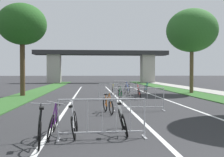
% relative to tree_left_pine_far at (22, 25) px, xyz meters
% --- Properties ---
extents(grass_verge_left, '(2.29, 51.05, 0.05)m').
position_rel_tree_left_pine_far_xyz_m(grass_verge_left, '(0.22, 4.13, -5.19)').
color(grass_verge_left, '#2D5B26').
rests_on(grass_verge_left, ground).
extents(grass_verge_right, '(2.29, 51.05, 0.05)m').
position_rel_tree_left_pine_far_xyz_m(grass_verge_right, '(13.34, 4.13, -5.19)').
color(grass_verge_right, '#2D5B26').
rests_on(grass_verge_right, ground).
extents(sidewalk_path_right, '(2.15, 51.05, 0.08)m').
position_rel_tree_left_pine_far_xyz_m(sidewalk_path_right, '(15.56, 4.13, -5.17)').
color(sidewalk_path_right, '#9E9B93').
rests_on(sidewalk_path_right, ground).
extents(lane_stripe_center, '(0.14, 29.53, 0.01)m').
position_rel_tree_left_pine_far_xyz_m(lane_stripe_center, '(6.78, -1.99, -5.21)').
color(lane_stripe_center, silver).
rests_on(lane_stripe_center, ground).
extents(lane_stripe_right_lane, '(0.14, 29.53, 0.01)m').
position_rel_tree_left_pine_far_xyz_m(lane_stripe_right_lane, '(9.75, -1.99, -5.21)').
color(lane_stripe_right_lane, silver).
rests_on(lane_stripe_right_lane, ground).
extents(lane_stripe_left_lane, '(0.14, 29.53, 0.01)m').
position_rel_tree_left_pine_far_xyz_m(lane_stripe_left_lane, '(3.80, -1.99, -5.21)').
color(lane_stripe_left_lane, silver).
rests_on(lane_stripe_left_lane, ground).
extents(overpass_bridge, '(22.63, 3.24, 5.45)m').
position_rel_tree_left_pine_far_xyz_m(overpass_bridge, '(6.78, 25.43, -1.43)').
color(overpass_bridge, '#2D2D30').
rests_on(overpass_bridge, ground).
extents(tree_left_pine_far, '(3.52, 3.52, 6.75)m').
position_rel_tree_left_pine_far_xyz_m(tree_left_pine_far, '(0.00, 0.00, 0.00)').
color(tree_left_pine_far, '#4C3823').
rests_on(tree_left_pine_far, ground).
extents(tree_right_maple_mid, '(4.20, 4.20, 7.02)m').
position_rel_tree_left_pine_far_xyz_m(tree_right_maple_mid, '(13.34, 1.64, 0.00)').
color(tree_right_maple_mid, brown).
rests_on(tree_right_maple_mid, ground).
extents(crowd_barrier_nearest, '(2.31, 0.52, 1.05)m').
position_rel_tree_left_pine_far_xyz_m(crowd_barrier_nearest, '(5.27, -12.95, -4.69)').
color(crowd_barrier_nearest, '#ADADB2').
rests_on(crowd_barrier_nearest, ground).
extents(crowd_barrier_second, '(2.31, 0.54, 1.05)m').
position_rel_tree_left_pine_far_xyz_m(crowd_barrier_second, '(7.13, -8.05, -4.69)').
color(crowd_barrier_second, '#ADADB2').
rests_on(crowd_barrier_second, ground).
extents(crowd_barrier_third, '(2.31, 0.56, 1.05)m').
position_rel_tree_left_pine_far_xyz_m(crowd_barrier_third, '(6.60, -3.14, -4.69)').
color(crowd_barrier_third, '#ADADB2').
rests_on(crowd_barrier_third, ground).
extents(crowd_barrier_fourth, '(2.31, 0.52, 1.05)m').
position_rel_tree_left_pine_far_xyz_m(crowd_barrier_fourth, '(7.97, 1.76, -4.69)').
color(crowd_barrier_fourth, '#ADADB2').
rests_on(crowd_barrier_fourth, ground).
extents(bicycle_silver_0, '(0.48, 1.63, 0.94)m').
position_rel_tree_left_pine_far_xyz_m(bicycle_silver_0, '(4.52, -12.49, -4.85)').
color(bicycle_silver_0, black).
rests_on(bicycle_silver_0, ground).
extents(bicycle_yellow_1, '(0.55, 1.68, 0.91)m').
position_rel_tree_left_pine_far_xyz_m(bicycle_yellow_1, '(6.71, 1.33, -4.83)').
color(bicycle_yellow_1, black).
rests_on(bicycle_yellow_1, ground).
extents(bicycle_white_2, '(0.46, 1.64, 0.98)m').
position_rel_tree_left_pine_far_xyz_m(bicycle_white_2, '(5.87, -12.36, -4.85)').
color(bicycle_white_2, black).
rests_on(bicycle_white_2, ground).
extents(bicycle_purple_3, '(0.46, 1.77, 1.01)m').
position_rel_tree_left_pine_far_xyz_m(bicycle_purple_3, '(3.98, -12.54, -4.83)').
color(bicycle_purple_3, black).
rests_on(bicycle_purple_3, ground).
extents(bicycle_red_4, '(0.55, 1.67, 0.95)m').
position_rel_tree_left_pine_far_xyz_m(bicycle_red_4, '(8.14, -2.64, -4.86)').
color(bicycle_red_4, black).
rests_on(bicycle_red_4, ground).
extents(bicycle_teal_5, '(0.45, 1.63, 0.99)m').
position_rel_tree_left_pine_far_xyz_m(bicycle_teal_5, '(9.60, 2.25, -4.85)').
color(bicycle_teal_5, black).
rests_on(bicycle_teal_5, ground).
extents(bicycle_green_6, '(0.50, 1.73, 0.96)m').
position_rel_tree_left_pine_far_xyz_m(bicycle_green_6, '(6.79, -3.53, -4.84)').
color(bicycle_green_6, black).
rests_on(bicycle_green_6, ground).
extents(bicycle_black_7, '(0.50, 1.64, 0.96)m').
position_rel_tree_left_pine_far_xyz_m(bicycle_black_7, '(3.75, -13.37, -4.84)').
color(bicycle_black_7, black).
rests_on(bicycle_black_7, ground).
extents(bicycle_orange_8, '(0.51, 1.58, 0.92)m').
position_rel_tree_left_pine_far_xyz_m(bicycle_orange_8, '(5.69, -8.55, -4.86)').
color(bicycle_orange_8, black).
rests_on(bicycle_orange_8, ground).
extents(bicycle_blue_9, '(0.46, 1.76, 1.01)m').
position_rel_tree_left_pine_far_xyz_m(bicycle_blue_9, '(7.87, 1.33, -4.83)').
color(bicycle_blue_9, black).
rests_on(bicycle_blue_9, ground).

